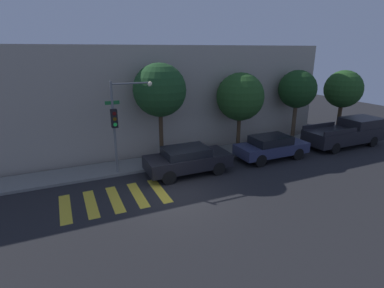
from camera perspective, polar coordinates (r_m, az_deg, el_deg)
The scene contains 12 objects.
ground_plane at distance 13.66m, azimuth -2.71°, elevation -9.73°, with size 60.00×60.00×0.00m, color black.
sidewalk at distance 17.26m, azimuth -7.87°, elevation -3.61°, with size 26.00×1.99×0.14m, color slate.
building_row at distance 20.59m, azimuth -11.81°, elevation 8.82°, with size 26.00×6.00×6.50m, color #A89E8E.
crosswalk at distance 13.74m, azimuth -14.44°, elevation -10.12°, with size 4.51×2.60×0.00m.
traffic_light_pole at distance 15.25m, azimuth -12.94°, elevation 5.89°, with size 2.50×0.56×4.82m.
sedan_near_corner at distance 15.60m, azimuth -0.86°, elevation -2.97°, with size 4.42×1.87×1.44m.
sedan_middle at distance 18.31m, azimuth 14.86°, elevation -0.48°, with size 4.33×1.77×1.42m.
pickup_truck at distance 22.70m, azimuth 27.47°, elevation 2.00°, with size 5.66×2.03×1.81m.
tree_near_corner at distance 16.68m, azimuth -6.16°, elevation 10.12°, with size 2.92×2.92×5.60m.
tree_midblock at distance 19.04m, azimuth 9.17°, elevation 8.85°, with size 2.97×2.97×4.94m.
tree_far_end at distance 21.84m, azimuth 19.42°, elevation 9.76°, with size 2.55×2.55×4.96m.
tree_behind_truck at distance 25.10m, azimuth 26.87°, elevation 9.28°, with size 2.73×2.73×4.83m.
Camera 1 is at (-4.40, -11.31, 6.27)m, focal length 28.00 mm.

